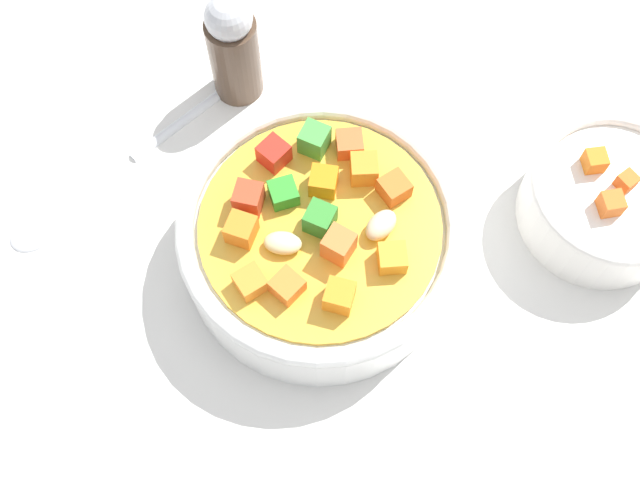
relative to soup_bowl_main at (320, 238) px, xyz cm
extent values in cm
cube|color=silver|center=(0.02, 0.00, -3.86)|extent=(140.00, 140.00, 2.00)
cylinder|color=white|center=(0.02, 0.00, -0.70)|extent=(16.51, 16.51, 4.33)
torus|color=white|center=(0.02, 0.00, 1.80)|extent=(16.61, 16.61, 1.09)
cylinder|color=gold|center=(0.02, 0.00, 1.67)|extent=(14.03, 14.03, 0.40)
cube|color=orange|center=(2.36, -3.61, 2.47)|extent=(1.88, 1.88, 1.20)
cube|color=orange|center=(-1.82, -4.05, 2.64)|extent=(2.15, 2.15, 1.54)
ellipsoid|color=beige|center=(2.08, 2.75, 2.46)|extent=(1.94, 2.45, 1.18)
cube|color=orange|center=(-1.94, 1.47, 2.56)|extent=(2.17, 2.17, 1.39)
cube|color=red|center=(-3.26, -2.73, 2.71)|extent=(2.17, 2.17, 1.67)
cube|color=orange|center=(-1.34, 3.87, 2.65)|extent=(2.09, 2.09, 1.56)
cube|color=green|center=(-2.60, -0.83, 2.43)|extent=(1.87, 1.87, 1.13)
cube|color=orange|center=(4.08, 2.14, 2.50)|extent=(2.08, 2.08, 1.27)
cube|color=orange|center=(1.95, -0.19, 2.78)|extent=(2.06, 2.06, 1.82)
cube|color=#32872D|center=(-0.03, -0.46, 2.69)|extent=(2.12, 2.12, 1.64)
cube|color=orange|center=(4.42, -1.55, 2.64)|extent=(2.17, 2.17, 1.54)
cube|color=green|center=(-4.49, 2.46, 2.73)|extent=(2.12, 2.12, 1.72)
cube|color=orange|center=(1.08, -5.17, 2.44)|extent=(1.55, 1.55, 1.14)
ellipsoid|color=beige|center=(-0.45, -2.46, 2.34)|extent=(2.42, 2.54, 0.95)
cube|color=red|center=(-5.02, -0.41, 2.60)|extent=(1.89, 1.89, 1.47)
cube|color=orange|center=(0.56, 4.69, 2.51)|extent=(1.56, 1.56, 1.28)
cube|color=#E35C2A|center=(-3.27, 4.13, 2.46)|extent=(2.07, 2.07, 1.19)
cylinder|color=silver|center=(-13.80, 0.61, -2.50)|extent=(3.35, 14.81, 0.72)
ellipsoid|color=silver|center=(-11.10, -14.40, -2.41)|extent=(3.07, 3.71, 0.89)
cylinder|color=white|center=(7.05, 16.38, -0.93)|extent=(10.19, 10.19, 3.86)
torus|color=white|center=(7.05, 16.38, 1.21)|extent=(10.29, 10.29, 0.82)
cube|color=orange|center=(7.15, 16.90, 1.51)|extent=(1.09, 1.09, 1.02)
cube|color=orange|center=(5.11, 16.15, 1.61)|extent=(1.60, 1.60, 1.20)
cube|color=orange|center=(7.81, 15.08, 1.63)|extent=(1.63, 1.63, 1.25)
cylinder|color=#4C3828|center=(-13.66, 2.09, 0.39)|extent=(3.33, 3.33, 6.50)
sphere|color=silver|center=(-13.66, 2.09, 4.39)|extent=(2.99, 2.99, 2.99)
camera|label=1|loc=(15.82, -10.00, 42.81)|focal=44.35mm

